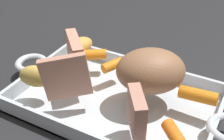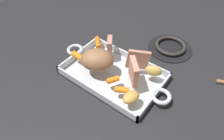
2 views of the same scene
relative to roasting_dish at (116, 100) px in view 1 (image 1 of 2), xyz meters
name	(u,v)px [view 1 (image 1 of 2)]	position (x,y,z in m)	size (l,w,h in m)	color
ground_plane	(116,105)	(0.00, 0.00, -0.01)	(1.81, 1.81, 0.00)	#232326
roasting_dish	(116,100)	(0.00, 0.00, 0.00)	(0.48, 0.24, 0.04)	silver
pork_roast	(151,71)	(-0.05, -0.03, 0.07)	(0.12, 0.10, 0.08)	#966746
roast_slice_outer	(77,57)	(0.09, 0.00, 0.07)	(0.02, 0.08, 0.08)	tan
roast_slice_thick	(137,111)	(-0.07, 0.07, 0.06)	(0.02, 0.06, 0.06)	tan
roast_slice_thin	(66,77)	(0.07, 0.06, 0.07)	(0.01, 0.08, 0.08)	tan
baby_carrot_long	(198,95)	(-0.14, -0.04, 0.04)	(0.02, 0.02, 0.07)	orange
baby_carrot_short	(94,54)	(0.09, -0.07, 0.04)	(0.02, 0.02, 0.05)	orange
baby_carrot_southwest	(113,65)	(0.04, -0.05, 0.04)	(0.02, 0.02, 0.04)	orange
baby_carrot_northwest	(177,139)	(-0.14, 0.08, 0.04)	(0.02, 0.02, 0.07)	orange
potato_whole	(36,76)	(0.13, 0.06, 0.05)	(0.06, 0.03, 0.04)	gold
potato_golden_small	(80,45)	(0.13, -0.08, 0.04)	(0.06, 0.04, 0.03)	gold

